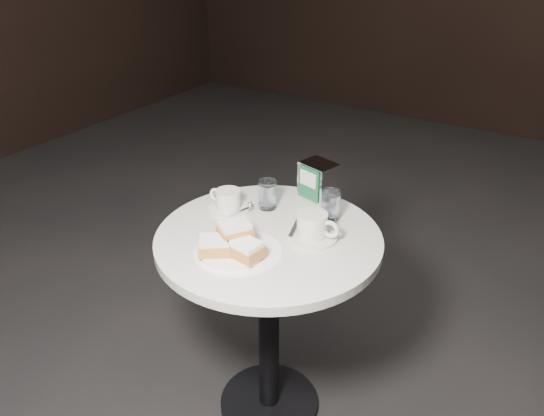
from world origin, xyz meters
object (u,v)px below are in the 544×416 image
Objects in this scene: cafe_table at (269,287)px; beignet_plate at (232,245)px; coffee_cup_right at (313,227)px; water_glass_right at (330,206)px; water_glass_left at (267,195)px; coffee_cup_left at (228,202)px; napkin_dispenser at (318,181)px.

cafe_table is 0.28m from beignet_plate.
beignet_plate is 0.26m from coffee_cup_right.
beignet_plate is at bearing -101.49° from cafe_table.
water_glass_left is at bearing -168.65° from water_glass_right.
cafe_table is 7.54× the size of water_glass_right.
napkin_dispenser reaches higher than coffee_cup_left.
water_glass_left is at bearing 123.53° from cafe_table.
cafe_table is 4.96× the size of coffee_cup_left.
water_glass_right is (-0.01, 0.13, 0.01)m from coffee_cup_right.
beignet_plate is 2.32× the size of water_glass_right.
cafe_table is 0.31m from coffee_cup_left.
coffee_cup_right is 1.27× the size of napkin_dispenser.
water_glass_right reaches higher than beignet_plate.
cafe_table is at bearing -155.87° from coffee_cup_right.
coffee_cup_right is (0.12, 0.06, 0.23)m from cafe_table.
cafe_table is at bearing -120.66° from water_glass_right.
coffee_cup_left is 1.52× the size of water_glass_right.
coffee_cup_left reaches higher than cafe_table.
water_glass_left is 0.73× the size of napkin_dispenser.
water_glass_left is (-0.22, 0.09, 0.01)m from coffee_cup_right.
beignet_plate is 1.52× the size of coffee_cup_left.
coffee_cup_right is at bearing 0.18° from coffee_cup_left.
water_glass_right is 0.73× the size of napkin_dispenser.
water_glass_right is (0.11, 0.19, 0.25)m from cafe_table.
coffee_cup_left is at bearing -116.86° from napkin_dispenser.
cafe_table is at bearing 78.51° from beignet_plate.
beignet_plate is 0.37m from water_glass_right.
water_glass_left is at bearing 102.92° from beignet_plate.
water_glass_right is at bearing 59.34° from cafe_table.
beignet_plate reaches higher than cafe_table.
water_glass_right is 0.15m from napkin_dispenser.
water_glass_left is 0.22m from water_glass_right.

